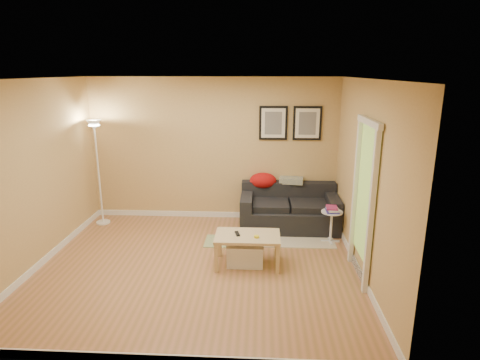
{
  "coord_description": "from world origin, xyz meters",
  "views": [
    {
      "loc": [
        0.88,
        -5.17,
        2.7
      ],
      "look_at": [
        0.55,
        0.85,
        1.05
      ],
      "focal_mm": 30.04,
      "sensor_mm": 36.0,
      "label": 1
    }
  ],
  "objects_px": {
    "sofa": "(289,208)",
    "storage_bin": "(245,253)",
    "coffee_table": "(247,250)",
    "floor_lamp": "(99,176)",
    "book_stack": "(332,209)",
    "side_table": "(331,227)"
  },
  "relations": [
    {
      "from": "sofa",
      "to": "storage_bin",
      "type": "height_order",
      "value": "sofa"
    },
    {
      "from": "coffee_table",
      "to": "floor_lamp",
      "type": "height_order",
      "value": "floor_lamp"
    },
    {
      "from": "coffee_table",
      "to": "floor_lamp",
      "type": "relative_size",
      "value": 0.48
    },
    {
      "from": "coffee_table",
      "to": "book_stack",
      "type": "xyz_separation_m",
      "value": [
        1.32,
        0.86,
        0.34
      ]
    },
    {
      "from": "sofa",
      "to": "book_stack",
      "type": "relative_size",
      "value": 6.62
    },
    {
      "from": "coffee_table",
      "to": "side_table",
      "type": "relative_size",
      "value": 1.74
    },
    {
      "from": "storage_bin",
      "to": "coffee_table",
      "type": "bearing_deg",
      "value": -32.18
    },
    {
      "from": "storage_bin",
      "to": "book_stack",
      "type": "height_order",
      "value": "book_stack"
    },
    {
      "from": "storage_bin",
      "to": "book_stack",
      "type": "xyz_separation_m",
      "value": [
        1.35,
        0.84,
        0.4
      ]
    },
    {
      "from": "coffee_table",
      "to": "storage_bin",
      "type": "distance_m",
      "value": 0.08
    },
    {
      "from": "side_table",
      "to": "storage_bin",
      "type": "bearing_deg",
      "value": -147.88
    },
    {
      "from": "book_stack",
      "to": "floor_lamp",
      "type": "bearing_deg",
      "value": 158.95
    },
    {
      "from": "storage_bin",
      "to": "side_table",
      "type": "height_order",
      "value": "side_table"
    },
    {
      "from": "sofa",
      "to": "side_table",
      "type": "relative_size",
      "value": 3.24
    },
    {
      "from": "book_stack",
      "to": "floor_lamp",
      "type": "xyz_separation_m",
      "value": [
        -4.02,
        0.62,
        0.33
      ]
    },
    {
      "from": "sofa",
      "to": "storage_bin",
      "type": "xyz_separation_m",
      "value": [
        -0.71,
        -1.43,
        -0.21
      ]
    },
    {
      "from": "sofa",
      "to": "floor_lamp",
      "type": "distance_m",
      "value": 3.42
    },
    {
      "from": "sofa",
      "to": "side_table",
      "type": "distance_m",
      "value": 0.87
    },
    {
      "from": "storage_bin",
      "to": "floor_lamp",
      "type": "xyz_separation_m",
      "value": [
        -2.67,
        1.46,
        0.73
      ]
    },
    {
      "from": "book_stack",
      "to": "storage_bin",
      "type": "bearing_deg",
      "value": -160.41
    },
    {
      "from": "storage_bin",
      "to": "sofa",
      "type": "bearing_deg",
      "value": 63.53
    },
    {
      "from": "sofa",
      "to": "coffee_table",
      "type": "distance_m",
      "value": 1.61
    }
  ]
}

